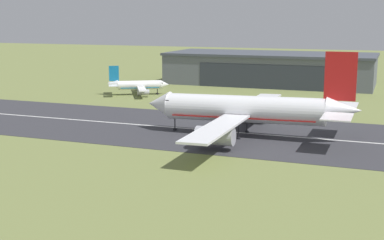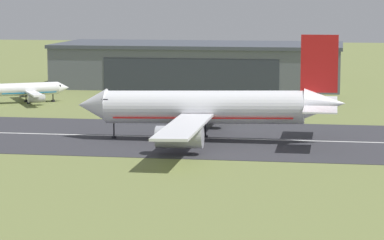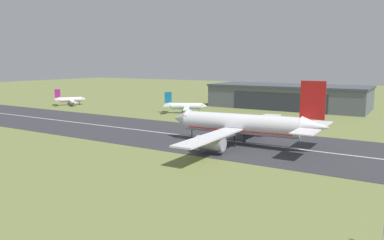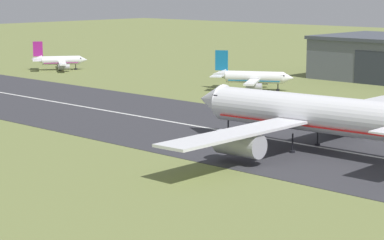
# 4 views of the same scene
# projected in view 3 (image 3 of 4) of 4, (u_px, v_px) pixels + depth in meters

# --- Properties ---
(ground_plane) EXTENTS (751.00, 751.00, 0.00)m
(ground_plane) POSITION_uv_depth(u_px,v_px,m) (74.00, 211.00, 57.06)
(ground_plane) COLOR olive
(runway_strip) EXTENTS (511.00, 40.25, 0.06)m
(runway_strip) POSITION_uv_depth(u_px,v_px,m) (237.00, 142.00, 106.63)
(runway_strip) COLOR #333338
(runway_strip) RESTS_ON ground_plane
(runway_centreline) EXTENTS (459.90, 0.70, 0.01)m
(runway_centreline) POSITION_uv_depth(u_px,v_px,m) (237.00, 142.00, 106.63)
(runway_centreline) COLOR silver
(runway_centreline) RESTS_ON runway_strip
(hangar_building) EXTENTS (75.66, 31.41, 11.53)m
(hangar_building) POSITION_uv_depth(u_px,v_px,m) (288.00, 96.00, 186.16)
(hangar_building) COLOR slate
(hangar_building) RESTS_ON ground_plane
(airplane_landing) EXTENTS (45.32, 58.67, 18.01)m
(airplane_landing) POSITION_uv_depth(u_px,v_px,m) (242.00, 125.00, 102.25)
(airplane_landing) COLOR white
(airplane_landing) RESTS_ON ground_plane
(airplane_parked_west) EXTENTS (20.25, 20.64, 9.43)m
(airplane_parked_west) POSITION_uv_depth(u_px,v_px,m) (185.00, 106.00, 166.87)
(airplane_parked_west) COLOR white
(airplane_parked_west) RESTS_ON ground_plane
(airplane_parked_centre) EXTENTS (17.63, 16.97, 8.61)m
(airplane_parked_centre) POSITION_uv_depth(u_px,v_px,m) (70.00, 100.00, 198.77)
(airplane_parked_centre) COLOR white
(airplane_parked_centre) RESTS_ON ground_plane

